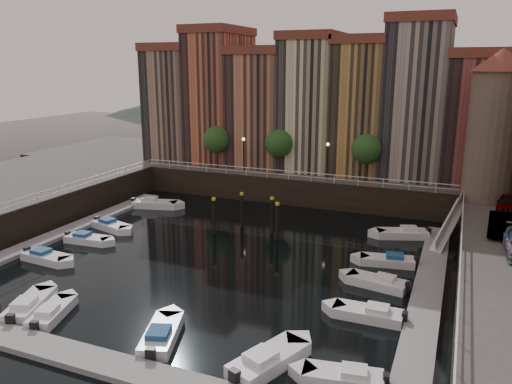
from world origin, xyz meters
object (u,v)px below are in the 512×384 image
at_px(gangway, 450,222).
at_px(boat_left_2, 87,239).
at_px(car_a, 507,204).
at_px(corner_tower, 495,124).
at_px(boat_left_1, 46,257).
at_px(mooring_pilings, 251,216).
at_px(car_b, 500,225).

distance_m(gangway, boat_left_2, 32.19).
bearing_deg(boat_left_2, car_a, 17.49).
relative_size(boat_left_2, car_a, 1.13).
relative_size(corner_tower, car_a, 3.58).
xyz_separation_m(gangway, boat_left_1, (-29.77, -17.08, -1.57)).
distance_m(corner_tower, mooring_pilings, 23.59).
bearing_deg(car_b, corner_tower, 96.58).
height_order(gangway, boat_left_1, gangway).
relative_size(mooring_pilings, car_a, 1.65).
relative_size(car_a, car_b, 0.85).
xyz_separation_m(corner_tower, car_b, (0.59, -10.01, -6.45)).
bearing_deg(boat_left_2, mooring_pilings, 28.32).
bearing_deg(car_a, mooring_pilings, -158.71).
distance_m(boat_left_1, boat_left_2, 4.73).
distance_m(corner_tower, boat_left_2, 37.98).
bearing_deg(car_b, car_a, 85.85).
bearing_deg(gangway, car_b, -57.63).
distance_m(car_a, car_b, 6.97).
bearing_deg(car_b, boat_left_1, -157.61).
distance_m(corner_tower, boat_left_1, 40.37).
xyz_separation_m(gangway, mooring_pilings, (-17.23, -4.33, -0.27)).
bearing_deg(gangway, mooring_pilings, -165.91).
bearing_deg(car_a, corner_tower, 122.04).
relative_size(corner_tower, mooring_pilings, 2.17).
distance_m(corner_tower, car_a, 7.38).
height_order(gangway, boat_left_2, gangway).
bearing_deg(boat_left_1, car_a, 31.92).
relative_size(boat_left_1, car_a, 1.18).
distance_m(mooring_pilings, car_a, 22.45).
bearing_deg(corner_tower, car_b, -86.63).
height_order(boat_left_1, car_a, car_a).
relative_size(mooring_pilings, boat_left_2, 1.46).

